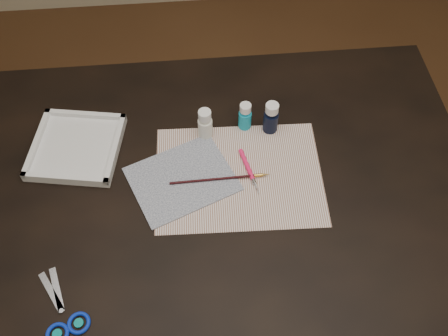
{
  "coord_description": "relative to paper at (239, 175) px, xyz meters",
  "views": [
    {
      "loc": [
        -0.06,
        -0.7,
        1.82
      ],
      "look_at": [
        0.0,
        0.0,
        0.8
      ],
      "focal_mm": 40.0,
      "sensor_mm": 36.0,
      "label": 1
    }
  ],
  "objects": [
    {
      "name": "canvas",
      "position": [
        -0.15,
        0.0,
        0.0
      ],
      "size": [
        0.31,
        0.28,
        0.0
      ],
      "primitive_type": "cube",
      "rotation": [
        0.0,
        0.0,
        0.39
      ],
      "color": "#151E3F",
      "rests_on": "paper"
    },
    {
      "name": "palette_tray",
      "position": [
        -0.42,
        0.12,
        0.01
      ],
      "size": [
        0.26,
        0.26,
        0.03
      ],
      "primitive_type": "cube",
      "rotation": [
        0.0,
        0.0,
        -0.18
      ],
      "color": "white",
      "rests_on": "table"
    },
    {
      "name": "paint_bottle_navy",
      "position": [
        0.1,
        0.15,
        0.05
      ],
      "size": [
        0.05,
        0.05,
        0.1
      ],
      "primitive_type": "cylinder",
      "rotation": [
        0.0,
        0.0,
        -0.42
      ],
      "color": "black",
      "rests_on": "table"
    },
    {
      "name": "paint_bottle_cyan",
      "position": [
        0.03,
        0.16,
        0.04
      ],
      "size": [
        0.04,
        0.04,
        0.09
      ],
      "primitive_type": "cylinder",
      "rotation": [
        0.0,
        0.0,
        -0.32
      ],
      "color": "#1097B7",
      "rests_on": "table"
    },
    {
      "name": "table",
      "position": [
        -0.04,
        -0.01,
        -0.38
      ],
      "size": [
        1.3,
        0.9,
        0.75
      ],
      "primitive_type": "cube",
      "color": "black",
      "rests_on": "ground"
    },
    {
      "name": "paintbrush",
      "position": [
        -0.05,
        -0.01,
        0.01
      ],
      "size": [
        0.26,
        0.01,
        0.01
      ],
      "primitive_type": null,
      "rotation": [
        0.0,
        0.0,
        0.02
      ],
      "color": "black",
      "rests_on": "canvas"
    },
    {
      "name": "ground",
      "position": [
        -0.04,
        -0.01,
        -0.76
      ],
      "size": [
        3.5,
        3.5,
        0.02
      ],
      "primitive_type": "cube",
      "color": "#422614",
      "rests_on": "ground"
    },
    {
      "name": "paint_bottle_white",
      "position": [
        -0.08,
        0.14,
        0.05
      ],
      "size": [
        0.04,
        0.04,
        0.1
      ],
      "primitive_type": "cylinder",
      "rotation": [
        0.0,
        0.0,
        -0.16
      ],
      "color": "white",
      "rests_on": "table"
    },
    {
      "name": "paper",
      "position": [
        0.0,
        0.0,
        0.0
      ],
      "size": [
        0.44,
        0.34,
        0.0
      ],
      "primitive_type": "cube",
      "rotation": [
        0.0,
        0.0,
        -0.04
      ],
      "color": "white",
      "rests_on": "table"
    },
    {
      "name": "scissors",
      "position": [
        -0.43,
        -0.31,
        0.0
      ],
      "size": [
        0.19,
        0.22,
        0.01
      ],
      "primitive_type": null,
      "rotation": [
        0.0,
        0.0,
        2.11
      ],
      "color": "silver",
      "rests_on": "table"
    },
    {
      "name": "craft_knife",
      "position": [
        0.03,
        0.0,
        0.01
      ],
      "size": [
        0.04,
        0.14,
        0.01
      ],
      "primitive_type": null,
      "rotation": [
        0.0,
        0.0,
        -1.35
      ],
      "color": "#FF1D5E",
      "rests_on": "paper"
    }
  ]
}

